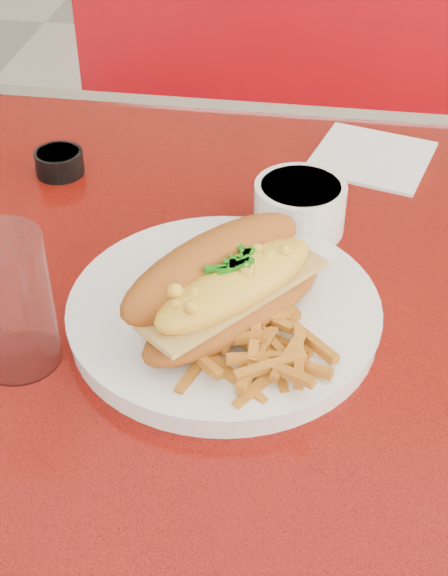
# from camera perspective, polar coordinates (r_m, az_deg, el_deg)

# --- Properties ---
(diner_table) EXTENTS (1.23, 0.83, 0.77)m
(diner_table) POSITION_cam_1_polar(r_m,az_deg,el_deg) (0.88, 9.18, -9.36)
(diner_table) COLOR red
(diner_table) RESTS_ON ground
(booth_bench_far) EXTENTS (1.20, 0.51, 0.90)m
(booth_bench_far) POSITION_cam_1_polar(r_m,az_deg,el_deg) (1.71, 8.84, 3.49)
(booth_bench_far) COLOR #A40A13
(booth_bench_far) RESTS_ON ground
(dinner_plate) EXTENTS (0.36, 0.36, 0.02)m
(dinner_plate) POSITION_cam_1_polar(r_m,az_deg,el_deg) (0.74, 0.00, -1.74)
(dinner_plate) COLOR white
(dinner_plate) RESTS_ON diner_table
(mac_hoagie) EXTENTS (0.20, 0.22, 0.09)m
(mac_hoagie) POSITION_cam_1_polar(r_m,az_deg,el_deg) (0.69, 0.25, 0.15)
(mac_hoagie) COLOR #A4571A
(mac_hoagie) RESTS_ON dinner_plate
(fries_pile) EXTENTS (0.13, 0.13, 0.03)m
(fries_pile) POSITION_cam_1_polar(r_m,az_deg,el_deg) (0.67, 2.01, -3.92)
(fries_pile) COLOR orange
(fries_pile) RESTS_ON dinner_plate
(fork) EXTENTS (0.02, 0.13, 0.00)m
(fork) POSITION_cam_1_polar(r_m,az_deg,el_deg) (0.73, 5.58, -1.52)
(fork) COLOR silver
(fork) RESTS_ON dinner_plate
(gravy_ramekin) EXTENTS (0.13, 0.13, 0.05)m
(gravy_ramekin) POSITION_cam_1_polar(r_m,az_deg,el_deg) (0.85, 5.40, 5.85)
(gravy_ramekin) COLOR white
(gravy_ramekin) RESTS_ON diner_table
(sauce_cup_left) EXTENTS (0.06, 0.06, 0.03)m
(sauce_cup_left) POSITION_cam_1_polar(r_m,az_deg,el_deg) (0.98, -11.64, 8.81)
(sauce_cup_left) COLOR black
(sauce_cup_left) RESTS_ON diner_table
(water_tumbler) EXTENTS (0.10, 0.10, 0.13)m
(water_tumbler) POSITION_cam_1_polar(r_m,az_deg,el_deg) (0.69, -15.00, -0.99)
(water_tumbler) COLOR #C1E6F8
(water_tumbler) RESTS_ON diner_table
(paper_napkin) EXTENTS (0.17, 0.17, 0.00)m
(paper_napkin) POSITION_cam_1_polar(r_m,az_deg,el_deg) (1.01, 10.43, 9.12)
(paper_napkin) COLOR white
(paper_napkin) RESTS_ON diner_table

